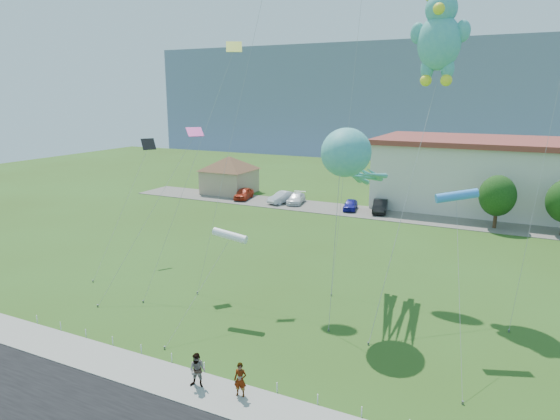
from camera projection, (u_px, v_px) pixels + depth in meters
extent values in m
plane|color=#2F4B15|center=(236.00, 364.00, 25.25)|extent=(160.00, 160.00, 0.00)
cube|color=gray|center=(204.00, 391.00, 22.83)|extent=(80.00, 2.50, 0.10)
cube|color=#59544C|center=(398.00, 216.00, 55.80)|extent=(70.00, 6.00, 0.06)
cube|color=slate|center=(479.00, 97.00, 127.17)|extent=(160.00, 50.00, 25.00)
cube|color=tan|center=(230.00, 181.00, 68.41)|extent=(6.00, 6.00, 3.20)
pyramid|color=brown|center=(229.00, 163.00, 67.84)|extent=(9.20, 9.20, 1.80)
cylinder|color=white|center=(37.00, 319.00, 29.66)|extent=(0.05, 0.05, 0.50)
cylinder|color=white|center=(61.00, 326.00, 28.80)|extent=(0.05, 0.05, 0.50)
cylinder|color=white|center=(86.00, 333.00, 27.94)|extent=(0.05, 0.05, 0.50)
cylinder|color=white|center=(113.00, 341.00, 27.07)|extent=(0.05, 0.05, 0.50)
cylinder|color=white|center=(141.00, 349.00, 26.21)|extent=(0.05, 0.05, 0.50)
cylinder|color=white|center=(172.00, 358.00, 25.35)|extent=(0.05, 0.05, 0.50)
cylinder|color=white|center=(204.00, 367.00, 24.49)|extent=(0.05, 0.05, 0.50)
cylinder|color=white|center=(239.00, 377.00, 23.62)|extent=(0.05, 0.05, 0.50)
cylinder|color=white|center=(277.00, 388.00, 22.76)|extent=(0.05, 0.05, 0.50)
cylinder|color=white|center=(318.00, 399.00, 21.90)|extent=(0.05, 0.05, 0.50)
cylinder|color=white|center=(362.00, 412.00, 21.04)|extent=(0.05, 0.05, 0.50)
cylinder|color=#3F2B19|center=(495.00, 218.00, 50.37)|extent=(0.36, 0.36, 2.20)
ellipsoid|color=#14380F|center=(497.00, 196.00, 49.84)|extent=(3.60, 3.60, 4.14)
imported|color=gray|center=(240.00, 380.00, 22.24)|extent=(0.65, 0.50, 1.59)
imported|color=gray|center=(198.00, 370.00, 22.94)|extent=(0.92, 0.79, 1.65)
imported|color=#B72E16|center=(244.00, 193.00, 64.38)|extent=(2.42, 4.39, 1.42)
imported|color=silver|center=(283.00, 197.00, 62.04)|extent=(2.67, 4.49, 1.40)
imported|color=white|center=(296.00, 198.00, 61.78)|extent=(2.51, 4.52, 1.24)
imported|color=#1C1B94|center=(350.00, 205.00, 58.31)|extent=(2.11, 3.80, 1.22)
imported|color=black|center=(380.00, 206.00, 57.05)|extent=(2.38, 4.63, 1.45)
ellipsoid|color=teal|center=(346.00, 152.00, 28.63)|extent=(2.82, 3.67, 2.82)
sphere|color=white|center=(331.00, 149.00, 27.81)|extent=(0.44, 0.44, 0.44)
sphere|color=white|center=(349.00, 149.00, 27.38)|extent=(0.44, 0.44, 0.44)
cylinder|color=slate|center=(329.00, 330.00, 28.68)|extent=(0.10, 0.10, 0.16)
cylinder|color=gray|center=(334.00, 250.00, 28.30)|extent=(0.13, 1.52, 9.10)
ellipsoid|color=teal|center=(439.00, 43.00, 32.59)|extent=(2.83, 2.41, 3.54)
sphere|color=teal|center=(441.00, 9.00, 32.12)|extent=(2.07, 2.07, 2.07)
sphere|color=#FFF628|center=(439.00, 9.00, 31.38)|extent=(0.76, 0.76, 0.76)
ellipsoid|color=teal|center=(418.00, 33.00, 33.05)|extent=(0.98, 0.70, 1.37)
ellipsoid|color=teal|center=(463.00, 31.00, 31.83)|extent=(0.98, 0.70, 1.37)
ellipsoid|color=teal|center=(427.00, 69.00, 33.25)|extent=(0.87, 0.76, 1.42)
ellipsoid|color=teal|center=(448.00, 68.00, 32.68)|extent=(0.87, 0.76, 1.42)
sphere|color=#FFF628|center=(426.00, 80.00, 33.23)|extent=(0.76, 0.76, 0.76)
sphere|color=#FFF628|center=(446.00, 80.00, 32.67)|extent=(0.76, 0.76, 0.76)
cylinder|color=slate|center=(368.00, 344.00, 27.13)|extent=(0.10, 0.10, 0.16)
cylinder|color=gray|center=(406.00, 200.00, 30.15)|extent=(0.85, 11.00, 13.83)
cylinder|color=slate|center=(331.00, 295.00, 33.72)|extent=(0.10, 0.10, 0.16)
cylinder|color=gray|center=(348.00, 131.00, 35.10)|extent=(1.12, 8.20, 21.23)
cube|color=black|center=(148.00, 144.00, 41.41)|extent=(1.29, 1.29, 0.86)
cylinder|color=slate|center=(93.00, 281.00, 36.18)|extent=(0.10, 0.10, 0.16)
cylinder|color=gray|center=(123.00, 209.00, 38.81)|extent=(0.98, 7.93, 8.91)
cylinder|color=slate|center=(197.00, 293.00, 34.03)|extent=(0.10, 0.10, 0.16)
cylinder|color=gray|center=(232.00, 138.00, 34.36)|extent=(1.73, 7.00, 20.46)
cylinder|color=white|center=(230.00, 236.00, 30.03)|extent=(0.50, 2.25, 0.87)
cylinder|color=slate|center=(165.00, 348.00, 26.69)|extent=(0.10, 0.10, 0.16)
cylinder|color=gray|center=(199.00, 289.00, 28.37)|extent=(0.84, 5.53, 4.66)
cube|color=#CAD933|center=(234.00, 47.00, 34.70)|extent=(1.29, 1.29, 0.86)
cylinder|color=slate|center=(143.00, 301.00, 32.63)|extent=(0.10, 0.10, 0.16)
cylinder|color=gray|center=(190.00, 171.00, 33.68)|extent=(2.56, 7.93, 16.18)
cylinder|color=#3285E4|center=(457.00, 196.00, 26.63)|extent=(0.50, 2.25, 0.87)
cylinder|color=slate|center=(463.00, 403.00, 21.94)|extent=(0.10, 0.10, 0.16)
cylinder|color=gray|center=(459.00, 290.00, 24.30)|extent=(1.73, 6.63, 7.67)
cylinder|color=slate|center=(509.00, 331.00, 28.57)|extent=(0.10, 0.10, 0.16)
cylinder|color=gray|center=(545.00, 152.00, 29.10)|extent=(1.76, 7.26, 19.72)
cube|color=#F0359A|center=(195.00, 132.00, 35.06)|extent=(1.29, 1.29, 0.86)
cylinder|color=slate|center=(98.00, 306.00, 31.97)|extent=(0.10, 0.10, 0.16)
cylinder|color=gray|center=(149.00, 216.00, 33.53)|extent=(2.65, 7.63, 10.38)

